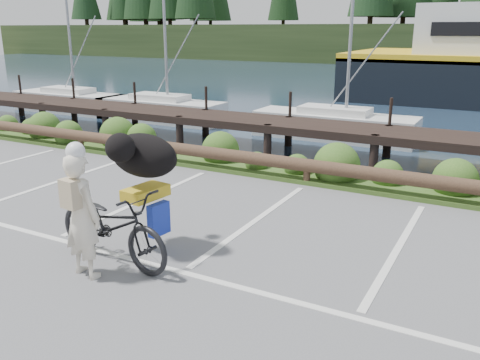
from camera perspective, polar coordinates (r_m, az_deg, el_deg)
ground at (r=7.91m, az=-4.77°, el=-9.18°), size 72.00×72.00×0.00m
vegetation_strip at (r=12.38m, az=8.64°, el=0.58°), size 34.00×1.60×0.10m
log_rail at (r=11.76m, az=7.47°, el=-0.48°), size 32.00×0.30×0.60m
bicycle at (r=7.90m, az=-14.16°, el=-4.99°), size 2.33×1.06×1.18m
cyclist at (r=7.49m, az=-17.37°, el=-3.86°), size 0.71×0.51×1.82m
dog at (r=8.08m, az=-10.77°, el=2.72°), size 0.74×1.27×0.70m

